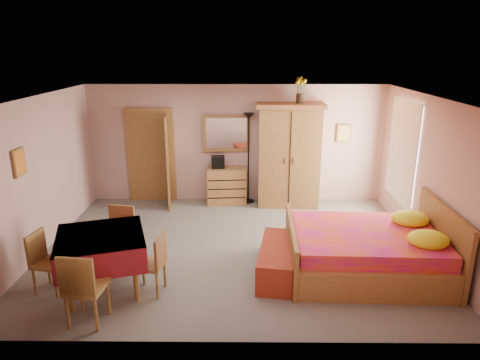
{
  "coord_description": "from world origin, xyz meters",
  "views": [
    {
      "loc": [
        0.16,
        -6.78,
        3.36
      ],
      "look_at": [
        0.1,
        0.3,
        1.15
      ],
      "focal_mm": 32.0,
      "sensor_mm": 36.0,
      "label": 1
    }
  ],
  "objects_px": {
    "wardrobe": "(289,155)",
    "chair_west": "(50,262)",
    "bench": "(277,260)",
    "chair_south": "(86,287)",
    "stereo": "(218,162)",
    "floor_lamp": "(248,159)",
    "chair_north": "(118,238)",
    "chest_of_drawers": "(226,186)",
    "sunflower_vase": "(300,90)",
    "dining_table": "(103,263)",
    "wall_mirror": "(226,133)",
    "chair_east": "(149,264)",
    "bed": "(366,239)"
  },
  "relations": [
    {
      "from": "wardrobe",
      "to": "chair_west",
      "type": "distance_m",
      "value": 5.2
    },
    {
      "from": "bench",
      "to": "chair_south",
      "type": "height_order",
      "value": "chair_south"
    },
    {
      "from": "stereo",
      "to": "floor_lamp",
      "type": "xyz_separation_m",
      "value": [
        0.67,
        0.06,
        0.06
      ]
    },
    {
      "from": "wardrobe",
      "to": "chair_west",
      "type": "xyz_separation_m",
      "value": [
        -3.72,
        -3.57,
        -0.67
      ]
    },
    {
      "from": "stereo",
      "to": "chair_north",
      "type": "bearing_deg",
      "value": -116.37
    },
    {
      "from": "chest_of_drawers",
      "to": "floor_lamp",
      "type": "distance_m",
      "value": 0.78
    },
    {
      "from": "bench",
      "to": "chair_south",
      "type": "xyz_separation_m",
      "value": [
        -2.49,
        -1.22,
        0.27
      ]
    },
    {
      "from": "chest_of_drawers",
      "to": "chair_west",
      "type": "bearing_deg",
      "value": -127.73
    },
    {
      "from": "chest_of_drawers",
      "to": "floor_lamp",
      "type": "height_order",
      "value": "floor_lamp"
    },
    {
      "from": "sunflower_vase",
      "to": "dining_table",
      "type": "relative_size",
      "value": 0.46
    },
    {
      "from": "chair_south",
      "to": "chair_west",
      "type": "bearing_deg",
      "value": 142.99
    },
    {
      "from": "stereo",
      "to": "wall_mirror",
      "type": "bearing_deg",
      "value": 46.03
    },
    {
      "from": "wall_mirror",
      "to": "chair_west",
      "type": "distance_m",
      "value": 4.64
    },
    {
      "from": "sunflower_vase",
      "to": "chair_east",
      "type": "xyz_separation_m",
      "value": [
        -2.49,
        -3.61,
        -2.07
      ]
    },
    {
      "from": "bench",
      "to": "dining_table",
      "type": "xyz_separation_m",
      "value": [
        -2.52,
        -0.47,
        0.2
      ]
    },
    {
      "from": "stereo",
      "to": "chair_north",
      "type": "xyz_separation_m",
      "value": [
        -1.43,
        -2.88,
        -0.47
      ]
    },
    {
      "from": "wall_mirror",
      "to": "dining_table",
      "type": "bearing_deg",
      "value": -116.45
    },
    {
      "from": "wall_mirror",
      "to": "chair_east",
      "type": "distance_m",
      "value": 4.13
    },
    {
      "from": "chest_of_drawers",
      "to": "chair_east",
      "type": "bearing_deg",
      "value": -109.27
    },
    {
      "from": "bed",
      "to": "stereo",
      "type": "bearing_deg",
      "value": 130.5
    },
    {
      "from": "chest_of_drawers",
      "to": "chair_north",
      "type": "distance_m",
      "value": 3.28
    },
    {
      "from": "bed",
      "to": "bench",
      "type": "relative_size",
      "value": 1.71
    },
    {
      "from": "wardrobe",
      "to": "bench",
      "type": "xyz_separation_m",
      "value": [
        -0.46,
        -3.07,
        -0.89
      ]
    },
    {
      "from": "wall_mirror",
      "to": "wardrobe",
      "type": "relative_size",
      "value": 0.46
    },
    {
      "from": "stereo",
      "to": "chair_east",
      "type": "xyz_separation_m",
      "value": [
        -0.77,
        -3.68,
        -0.5
      ]
    },
    {
      "from": "chair_east",
      "to": "bed",
      "type": "bearing_deg",
      "value": -70.28
    },
    {
      "from": "wardrobe",
      "to": "dining_table",
      "type": "relative_size",
      "value": 1.91
    },
    {
      "from": "sunflower_vase",
      "to": "chair_west",
      "type": "distance_m",
      "value": 5.69
    },
    {
      "from": "bed",
      "to": "bench",
      "type": "distance_m",
      "value": 1.4
    },
    {
      "from": "wardrobe",
      "to": "bed",
      "type": "height_order",
      "value": "wardrobe"
    },
    {
      "from": "wardrobe",
      "to": "chair_south",
      "type": "bearing_deg",
      "value": -121.66
    },
    {
      "from": "stereo",
      "to": "chair_south",
      "type": "relative_size",
      "value": 0.29
    },
    {
      "from": "dining_table",
      "to": "chair_west",
      "type": "height_order",
      "value": "chair_west"
    },
    {
      "from": "floor_lamp",
      "to": "chair_west",
      "type": "xyz_separation_m",
      "value": [
        -2.85,
        -3.72,
        -0.56
      ]
    },
    {
      "from": "chair_south",
      "to": "chair_north",
      "type": "bearing_deg",
      "value": 97.03
    },
    {
      "from": "sunflower_vase",
      "to": "bench",
      "type": "distance_m",
      "value": 3.89
    },
    {
      "from": "chest_of_drawers",
      "to": "bed",
      "type": "distance_m",
      "value": 3.79
    },
    {
      "from": "stereo",
      "to": "bench",
      "type": "bearing_deg",
      "value": -71.09
    },
    {
      "from": "chair_south",
      "to": "chair_north",
      "type": "distance_m",
      "value": 1.49
    },
    {
      "from": "chair_south",
      "to": "wardrobe",
      "type": "bearing_deg",
      "value": 61.5
    },
    {
      "from": "chest_of_drawers",
      "to": "dining_table",
      "type": "bearing_deg",
      "value": -118.86
    },
    {
      "from": "bed",
      "to": "chair_west",
      "type": "bearing_deg",
      "value": -170.72
    },
    {
      "from": "chair_east",
      "to": "chair_south",
      "type": "bearing_deg",
      "value": 146.75
    },
    {
      "from": "wall_mirror",
      "to": "bed",
      "type": "relative_size",
      "value": 0.43
    },
    {
      "from": "dining_table",
      "to": "chair_east",
      "type": "distance_m",
      "value": 0.67
    },
    {
      "from": "stereo",
      "to": "chair_east",
      "type": "bearing_deg",
      "value": -101.8
    },
    {
      "from": "wall_mirror",
      "to": "stereo",
      "type": "bearing_deg",
      "value": -137.47
    },
    {
      "from": "wall_mirror",
      "to": "chair_south",
      "type": "height_order",
      "value": "wall_mirror"
    },
    {
      "from": "chest_of_drawers",
      "to": "sunflower_vase",
      "type": "relative_size",
      "value": 1.59
    },
    {
      "from": "floor_lamp",
      "to": "wardrobe",
      "type": "bearing_deg",
      "value": -9.56
    }
  ]
}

